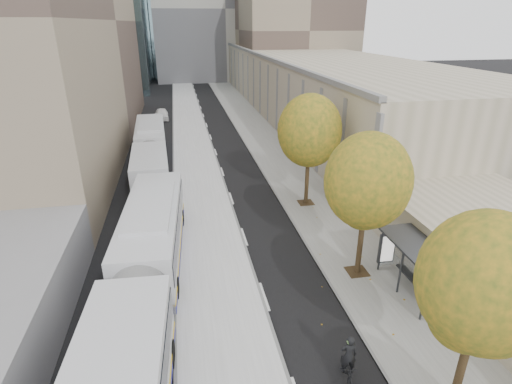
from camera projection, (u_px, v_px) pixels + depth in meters
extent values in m
cube|color=#B8B8B8|center=(194.00, 155.00, 39.77)|extent=(4.25, 150.00, 0.15)
cube|color=gray|center=(272.00, 151.00, 41.18)|extent=(4.75, 150.00, 0.08)
cube|color=tan|center=(299.00, 76.00, 67.83)|extent=(18.00, 92.00, 8.00)
cube|color=#A4A197|center=(221.00, 10.00, 90.78)|extent=(30.00, 18.00, 30.00)
cube|color=#383A3F|center=(418.00, 247.00, 18.75)|extent=(1.90, 4.40, 0.10)
cylinder|color=#383A3F|center=(424.00, 297.00, 17.32)|extent=(0.10, 0.10, 2.40)
cube|color=silver|center=(427.00, 267.00, 19.36)|extent=(0.04, 4.00, 2.10)
cylinder|color=black|center=(462.00, 367.00, 13.36)|extent=(0.28, 0.28, 3.11)
sphere|color=#314D19|center=(484.00, 283.00, 12.02)|extent=(4.00, 4.00, 4.00)
cylinder|color=black|center=(360.00, 245.00, 20.56)|extent=(0.28, 0.28, 3.24)
sphere|color=#314D19|center=(368.00, 181.00, 19.17)|extent=(4.20, 4.20, 4.20)
cylinder|color=black|center=(307.00, 181.00, 28.67)|extent=(0.28, 0.28, 3.38)
sphere|color=#314D19|center=(310.00, 131.00, 27.22)|extent=(4.40, 4.40, 4.40)
cube|color=silver|center=(144.00, 280.00, 17.97)|extent=(3.88, 19.41, 3.21)
cube|color=black|center=(143.00, 268.00, 17.73)|extent=(3.89, 18.65, 1.11)
cube|color=silver|center=(151.00, 152.00, 35.86)|extent=(3.47, 18.62, 3.09)
cube|color=black|center=(150.00, 146.00, 35.64)|extent=(3.50, 17.88, 1.07)
cube|color=#086140|center=(145.00, 196.00, 27.66)|extent=(1.96, 0.14, 1.19)
imported|color=black|center=(347.00, 371.00, 14.64)|extent=(0.70, 1.69, 0.98)
imported|color=black|center=(349.00, 355.00, 14.34)|extent=(0.66, 0.48, 1.65)
sphere|color=#69994B|center=(350.00, 341.00, 14.10)|extent=(0.26, 0.26, 0.26)
imported|color=white|center=(162.00, 114.00, 54.71)|extent=(1.95, 4.36, 1.46)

